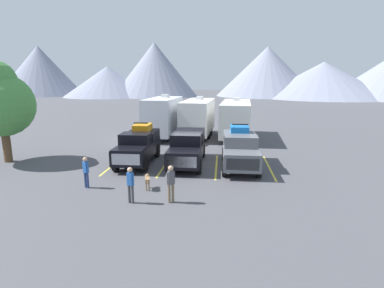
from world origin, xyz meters
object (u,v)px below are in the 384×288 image
Objects in this scene: pickup_truck_a at (138,145)px; pickup_truck_c at (240,148)px; pickup_truck_b at (187,147)px; person_a at (130,183)px; camper_trailer_c at (236,118)px; camper_trailer_b at (198,116)px; person_b at (171,181)px; camper_trailer_a at (163,116)px; person_c at (86,170)px; dog at (147,179)px.

pickup_truck_a is 6.61m from pickup_truck_c.
person_a is (-1.80, -6.75, -0.16)m from pickup_truck_b.
camper_trailer_c is at bearing 71.51° from person_a.
camper_trailer_b is at bearing 174.25° from camper_trailer_c.
pickup_truck_b is 3.29× the size of person_b.
camper_trailer_b is at bearing 17.65° from camper_trailer_a.
camper_trailer_c reaches higher than pickup_truck_b.
camper_trailer_a is 4.41× the size of person_a.
camper_trailer_a reaches higher than person_c.
pickup_truck_c is at bearing 29.98° from person_c.
pickup_truck_b reaches higher than person_c.
person_a is (1.39, -15.08, -1.14)m from camper_trailer_a.
pickup_truck_b is 6.99m from person_a.
person_c is at bearing 149.17° from person_a.
person_b is (3.18, -14.83, -1.10)m from camper_trailer_a.
pickup_truck_a is 3.13× the size of person_a.
person_a is 3.30m from person_c.
person_c is at bearing -119.97° from camper_trailer_c.
camper_trailer_a is at bearing -174.44° from camper_trailer_c.
person_b is at bearing -102.65° from camper_trailer_c.
camper_trailer_b is 15.86m from person_b.
dog is (-4.95, -13.86, -1.45)m from camper_trailer_c.
pickup_truck_c is at bearing -7.62° from pickup_truck_b.
person_c is (-1.44, -13.39, -1.16)m from camper_trailer_a.
camper_trailer_a is at bearing 89.70° from pickup_truck_a.
pickup_truck_a is at bearing -178.05° from pickup_truck_b.
pickup_truck_b is at bearing 172.38° from pickup_truck_c.
camper_trailer_c is 15.89m from person_b.
camper_trailer_c is at bearing -5.75° from camper_trailer_b.
pickup_truck_c is 3.04× the size of person_b.
camper_trailer_b reaches higher than pickup_truck_b.
camper_trailer_a reaches higher than pickup_truck_b.
person_b is (3.22, -6.40, -0.19)m from pickup_truck_a.
person_a is 0.97× the size of person_b.
pickup_truck_b is 0.69× the size of camper_trailer_b.
camper_trailer_b is 16.20m from person_a.
camper_trailer_a is 4.27× the size of person_b.
pickup_truck_c is 9.45m from camper_trailer_c.
camper_trailer_b is (-3.41, 9.77, 0.78)m from pickup_truck_c.
person_c is (-4.63, -5.06, -0.19)m from pickup_truck_b.
camper_trailer_c reaches higher than person_a.
person_a is at bearing -172.23° from person_b.
pickup_truck_b is 9.36m from camper_trailer_b.
dog is (-1.49, -4.89, -0.63)m from pickup_truck_b.
pickup_truck_c is 6.27× the size of dog.
person_c is at bearing 162.60° from person_b.
person_a is at bearing -104.90° from pickup_truck_b.
person_b is 2.25m from dog.
camper_trailer_c is 5.53× the size of person_a.
camper_trailer_b reaches higher than person_a.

